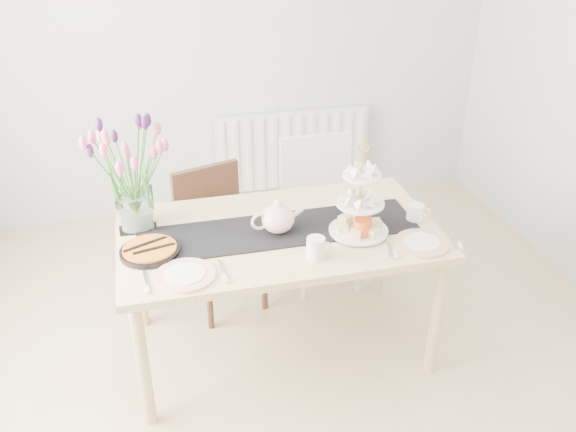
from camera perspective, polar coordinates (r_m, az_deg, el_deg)
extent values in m
plane|color=tan|center=(3.17, 1.41, -17.61)|extent=(4.50, 4.50, 0.00)
plane|color=#B1B3B6|center=(4.50, -6.17, 15.94)|extent=(4.00, 0.00, 4.00)
cube|color=white|center=(4.80, 0.41, 6.24)|extent=(1.20, 0.08, 0.60)
cube|color=tan|center=(3.08, -0.86, -1.70)|extent=(1.60, 0.90, 0.04)
cylinder|color=tan|center=(2.94, -13.41, -13.42)|extent=(0.06, 0.06, 0.71)
cylinder|color=tan|center=(3.22, 13.71, -9.17)|extent=(0.06, 0.06, 0.71)
cylinder|color=tan|center=(3.55, -13.86, -5.27)|extent=(0.06, 0.06, 0.71)
cylinder|color=tan|center=(3.78, 8.70, -2.37)|extent=(0.06, 0.06, 0.71)
cube|color=#3A2315|center=(3.61, -6.18, -2.52)|extent=(0.52, 0.52, 0.04)
cube|color=#3A2315|center=(3.65, -7.64, 1.74)|extent=(0.41, 0.16, 0.40)
cylinder|color=#3A2315|center=(3.53, -7.36, -7.71)|extent=(0.04, 0.04, 0.41)
cylinder|color=#3A2315|center=(3.66, -2.21, -6.03)|extent=(0.04, 0.04, 0.41)
cylinder|color=#3A2315|center=(3.81, -9.63, -4.89)|extent=(0.04, 0.04, 0.41)
cylinder|color=#3A2315|center=(3.93, -4.78, -3.43)|extent=(0.04, 0.04, 0.41)
cube|color=silver|center=(3.78, 3.43, -0.03)|extent=(0.47, 0.47, 0.04)
cube|color=silver|center=(3.85, 2.58, 4.53)|extent=(0.46, 0.05, 0.44)
cylinder|color=silver|center=(3.72, 1.52, -4.98)|extent=(0.04, 0.04, 0.45)
cylinder|color=silver|center=(3.82, 6.73, -4.18)|extent=(0.04, 0.04, 0.45)
cylinder|color=silver|center=(4.01, 0.09, -2.21)|extent=(0.04, 0.04, 0.45)
cylinder|color=silver|center=(4.10, 4.95, -1.54)|extent=(0.04, 0.04, 0.45)
cube|color=black|center=(3.07, -0.86, -1.31)|extent=(1.40, 0.35, 0.01)
cube|color=silver|center=(3.16, -14.02, 0.55)|extent=(0.18, 0.18, 0.18)
cylinder|color=gold|center=(2.97, 6.82, 2.05)|extent=(0.01, 0.01, 0.44)
cylinder|color=white|center=(3.06, 6.60, -1.33)|extent=(0.30, 0.30, 0.01)
cylinder|color=white|center=(2.99, 6.76, 1.21)|extent=(0.24, 0.24, 0.01)
cylinder|color=white|center=(2.92, 6.93, 3.78)|extent=(0.19, 0.19, 0.01)
cylinder|color=white|center=(3.21, 11.82, 0.32)|extent=(0.11, 0.11, 0.09)
cylinder|color=black|center=(2.95, -12.79, -3.24)|extent=(0.28, 0.28, 0.02)
cylinder|color=orange|center=(2.94, -12.82, -2.95)|extent=(0.25, 0.25, 0.01)
cylinder|color=white|center=(2.83, 2.61, -3.00)|extent=(0.10, 0.10, 0.10)
cylinder|color=#EB541A|center=(3.01, 6.98, -1.17)|extent=(0.12, 0.12, 0.10)
cylinder|color=white|center=(2.76, -9.59, -5.48)|extent=(0.30, 0.30, 0.01)
cylinder|color=silver|center=(3.02, 12.41, -2.50)|extent=(0.33, 0.33, 0.01)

